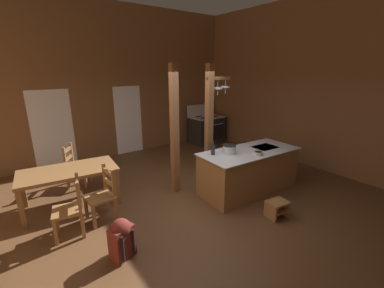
{
  "coord_description": "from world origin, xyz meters",
  "views": [
    {
      "loc": [
        -2.64,
        -3.61,
        2.56
      ],
      "look_at": [
        0.44,
        0.58,
        1.02
      ],
      "focal_mm": 23.97,
      "sensor_mm": 36.0,
      "label": 1
    }
  ],
  "objects_px": {
    "ladderback_chair_near_window": "(71,208)",
    "stockpot_on_counter": "(229,149)",
    "stove_range": "(206,129)",
    "bottle_tall_on_counter": "(213,149)",
    "mixing_bowl_on_counter": "(258,153)",
    "dining_table": "(69,174)",
    "step_stool": "(277,208)",
    "ladderback_chair_by_post": "(103,195)",
    "kitchen_island": "(248,171)",
    "backpack": "(122,237)",
    "ladderback_chair_at_table_end": "(76,166)"
  },
  "relations": [
    {
      "from": "step_stool",
      "to": "ladderback_chair_by_post",
      "type": "bearing_deg",
      "value": 144.71
    },
    {
      "from": "stockpot_on_counter",
      "to": "mixing_bowl_on_counter",
      "type": "distance_m",
      "value": 0.58
    },
    {
      "from": "step_stool",
      "to": "bottle_tall_on_counter",
      "type": "relative_size",
      "value": 1.42
    },
    {
      "from": "stockpot_on_counter",
      "to": "stove_range",
      "type": "bearing_deg",
      "value": 57.13
    },
    {
      "from": "mixing_bowl_on_counter",
      "to": "kitchen_island",
      "type": "bearing_deg",
      "value": 76.33
    },
    {
      "from": "ladderback_chair_by_post",
      "to": "stockpot_on_counter",
      "type": "height_order",
      "value": "stockpot_on_counter"
    },
    {
      "from": "bottle_tall_on_counter",
      "to": "stove_range",
      "type": "bearing_deg",
      "value": 52.34
    },
    {
      "from": "ladderback_chair_by_post",
      "to": "ladderback_chair_near_window",
      "type": "bearing_deg",
      "value": -165.36
    },
    {
      "from": "kitchen_island",
      "to": "ladderback_chair_by_post",
      "type": "distance_m",
      "value": 2.96
    },
    {
      "from": "dining_table",
      "to": "ladderback_chair_at_table_end",
      "type": "distance_m",
      "value": 0.98
    },
    {
      "from": "kitchen_island",
      "to": "stockpot_on_counter",
      "type": "distance_m",
      "value": 0.73
    },
    {
      "from": "bottle_tall_on_counter",
      "to": "ladderback_chair_near_window",
      "type": "bearing_deg",
      "value": 172.34
    },
    {
      "from": "backpack",
      "to": "ladderback_chair_at_table_end",
      "type": "bearing_deg",
      "value": 88.57
    },
    {
      "from": "ladderback_chair_by_post",
      "to": "dining_table",
      "type": "bearing_deg",
      "value": 112.69
    },
    {
      "from": "step_stool",
      "to": "ladderback_chair_by_post",
      "type": "height_order",
      "value": "ladderback_chair_by_post"
    },
    {
      "from": "mixing_bowl_on_counter",
      "to": "step_stool",
      "type": "bearing_deg",
      "value": -111.31
    },
    {
      "from": "kitchen_island",
      "to": "bottle_tall_on_counter",
      "type": "xyz_separation_m",
      "value": [
        -0.79,
        0.26,
        0.57
      ]
    },
    {
      "from": "ladderback_chair_at_table_end",
      "to": "stockpot_on_counter",
      "type": "distance_m",
      "value": 3.44
    },
    {
      "from": "ladderback_chair_by_post",
      "to": "mixing_bowl_on_counter",
      "type": "relative_size",
      "value": 5.33
    },
    {
      "from": "mixing_bowl_on_counter",
      "to": "bottle_tall_on_counter",
      "type": "xyz_separation_m",
      "value": [
        -0.72,
        0.54,
        0.08
      ]
    },
    {
      "from": "ladderback_chair_at_table_end",
      "to": "backpack",
      "type": "height_order",
      "value": "ladderback_chair_at_table_end"
    },
    {
      "from": "stove_range",
      "to": "mixing_bowl_on_counter",
      "type": "xyz_separation_m",
      "value": [
        -1.77,
        -3.76,
        0.46
      ]
    },
    {
      "from": "dining_table",
      "to": "mixing_bowl_on_counter",
      "type": "bearing_deg",
      "value": -30.7
    },
    {
      "from": "dining_table",
      "to": "mixing_bowl_on_counter",
      "type": "distance_m",
      "value": 3.67
    },
    {
      "from": "ladderback_chair_by_post",
      "to": "backpack",
      "type": "xyz_separation_m",
      "value": [
        -0.11,
        -1.12,
        -0.14
      ]
    },
    {
      "from": "ladderback_chair_near_window",
      "to": "stockpot_on_counter",
      "type": "distance_m",
      "value": 3.03
    },
    {
      "from": "kitchen_island",
      "to": "bottle_tall_on_counter",
      "type": "height_order",
      "value": "bottle_tall_on_counter"
    },
    {
      "from": "dining_table",
      "to": "stockpot_on_counter",
      "type": "bearing_deg",
      "value": -27.93
    },
    {
      "from": "dining_table",
      "to": "bottle_tall_on_counter",
      "type": "xyz_separation_m",
      "value": [
        2.42,
        -1.33,
        0.37
      ]
    },
    {
      "from": "ladderback_chair_near_window",
      "to": "stockpot_on_counter",
      "type": "relative_size",
      "value": 2.78
    },
    {
      "from": "step_stool",
      "to": "dining_table",
      "type": "relative_size",
      "value": 0.22
    },
    {
      "from": "backpack",
      "to": "bottle_tall_on_counter",
      "type": "xyz_separation_m",
      "value": [
        2.19,
        0.62,
        0.71
      ]
    },
    {
      "from": "backpack",
      "to": "bottle_tall_on_counter",
      "type": "relative_size",
      "value": 2.15
    },
    {
      "from": "stockpot_on_counter",
      "to": "mixing_bowl_on_counter",
      "type": "relative_size",
      "value": 1.91
    },
    {
      "from": "stove_range",
      "to": "mixing_bowl_on_counter",
      "type": "relative_size",
      "value": 7.4
    },
    {
      "from": "step_stool",
      "to": "backpack",
      "type": "height_order",
      "value": "backpack"
    },
    {
      "from": "ladderback_chair_by_post",
      "to": "mixing_bowl_on_counter",
      "type": "bearing_deg",
      "value": -20.31
    },
    {
      "from": "kitchen_island",
      "to": "stockpot_on_counter",
      "type": "bearing_deg",
      "value": 164.12
    },
    {
      "from": "stove_range",
      "to": "step_stool",
      "type": "xyz_separation_m",
      "value": [
        -2.05,
        -4.5,
        -0.3
      ]
    },
    {
      "from": "mixing_bowl_on_counter",
      "to": "stove_range",
      "type": "bearing_deg",
      "value": 64.85
    },
    {
      "from": "kitchen_island",
      "to": "stockpot_on_counter",
      "type": "xyz_separation_m",
      "value": [
        -0.47,
        0.13,
        0.54
      ]
    },
    {
      "from": "stove_range",
      "to": "bottle_tall_on_counter",
      "type": "height_order",
      "value": "stove_range"
    },
    {
      "from": "dining_table",
      "to": "mixing_bowl_on_counter",
      "type": "height_order",
      "value": "mixing_bowl_on_counter"
    },
    {
      "from": "ladderback_chair_near_window",
      "to": "mixing_bowl_on_counter",
      "type": "relative_size",
      "value": 5.33
    },
    {
      "from": "dining_table",
      "to": "ladderback_chair_by_post",
      "type": "relative_size",
      "value": 1.87
    },
    {
      "from": "ladderback_chair_at_table_end",
      "to": "bottle_tall_on_counter",
      "type": "bearing_deg",
      "value": -46.52
    },
    {
      "from": "ladderback_chair_by_post",
      "to": "bottle_tall_on_counter",
      "type": "distance_m",
      "value": 2.21
    },
    {
      "from": "stove_range",
      "to": "ladderback_chair_at_table_end",
      "type": "xyz_separation_m",
      "value": [
        -4.6,
        -0.99,
        -0.03
      ]
    },
    {
      "from": "kitchen_island",
      "to": "step_stool",
      "type": "relative_size",
      "value": 5.59
    },
    {
      "from": "step_stool",
      "to": "bottle_tall_on_counter",
      "type": "xyz_separation_m",
      "value": [
        -0.43,
        1.28,
        0.84
      ]
    }
  ]
}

